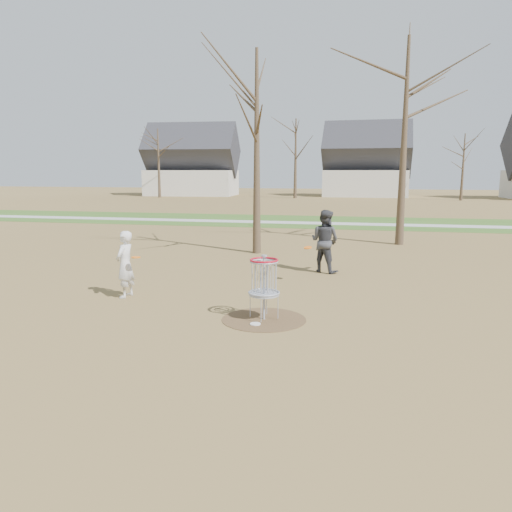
{
  "coord_description": "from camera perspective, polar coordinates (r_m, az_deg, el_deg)",
  "views": [
    {
      "loc": [
        2.01,
        -10.0,
        3.11
      ],
      "look_at": [
        -0.5,
        1.5,
        1.1
      ],
      "focal_mm": 35.0,
      "sensor_mm": 36.0,
      "label": 1
    }
  ],
  "objects": [
    {
      "name": "dirt_circle",
      "position": [
        10.67,
        0.91,
        -7.24
      ],
      "size": [
        1.8,
        1.8,
        0.01
      ],
      "primitive_type": "cylinder",
      "color": "#47331E",
      "rests_on": "ground"
    },
    {
      "name": "disc_grounded",
      "position": [
        10.3,
        -0.09,
        -7.77
      ],
      "size": [
        0.22,
        0.22,
        0.02
      ],
      "primitive_type": "cylinder",
      "color": "silver",
      "rests_on": "dirt_circle"
    },
    {
      "name": "green_band",
      "position": [
        31.22,
        8.59,
        3.87
      ],
      "size": [
        160.0,
        8.0,
        0.01
      ],
      "primitive_type": "cube",
      "color": "#2D5119",
      "rests_on": "ground"
    },
    {
      "name": "discs_in_play",
      "position": [
        13.02,
        -2.77,
        0.48
      ],
      "size": [
        4.08,
        2.95,
        0.1
      ],
      "color": "orange",
      "rests_on": "ground"
    },
    {
      "name": "player_standing",
      "position": [
        12.74,
        -14.74,
        -0.93
      ],
      "size": [
        0.44,
        0.63,
        1.66
      ],
      "primitive_type": "imported",
      "rotation": [
        0.0,
        0.0,
        -1.64
      ],
      "color": "silver",
      "rests_on": "ground"
    },
    {
      "name": "bare_trees",
      "position": [
        45.85,
        12.3,
        12.27
      ],
      "size": [
        52.62,
        44.98,
        9.0
      ],
      "color": "#382B1E",
      "rests_on": "ground"
    },
    {
      "name": "footpath",
      "position": [
        30.23,
        8.46,
        3.71
      ],
      "size": [
        160.0,
        1.5,
        0.01
      ],
      "primitive_type": "cube",
      "color": "#9E9E99",
      "rests_on": "green_band"
    },
    {
      "name": "player_throwing",
      "position": [
        15.56,
        7.87,
        1.7
      ],
      "size": [
        1.17,
        1.07,
        1.94
      ],
      "primitive_type": "imported",
      "rotation": [
        0.0,
        0.0,
        2.7
      ],
      "color": "#38383D",
      "rests_on": "ground"
    },
    {
      "name": "houses_row",
      "position": [
        62.61,
        14.65,
        9.76
      ],
      "size": [
        56.51,
        10.01,
        7.26
      ],
      "color": "silver",
      "rests_on": "ground"
    },
    {
      "name": "ground",
      "position": [
        10.67,
        0.91,
        -7.26
      ],
      "size": [
        160.0,
        160.0,
        0.0
      ],
      "primitive_type": "plane",
      "color": "brown",
      "rests_on": "ground"
    },
    {
      "name": "disc_golf_basket",
      "position": [
        10.44,
        0.92,
        -2.46
      ],
      "size": [
        0.64,
        0.64,
        1.35
      ],
      "color": "#9EA3AD",
      "rests_on": "ground"
    }
  ]
}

